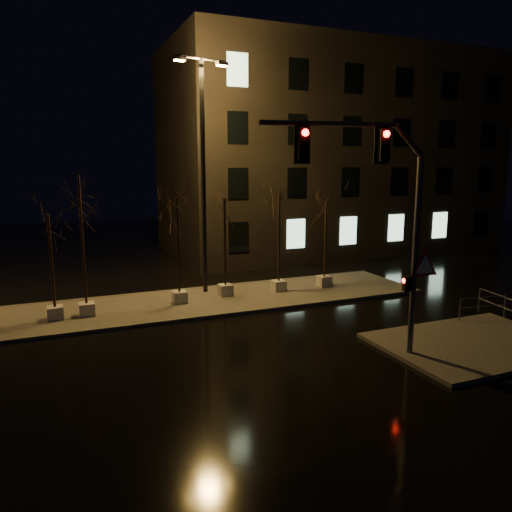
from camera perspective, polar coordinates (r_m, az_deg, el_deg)
name	(u,v)px	position (r m, az deg, el deg)	size (l,w,h in m)	color
ground	(253,342)	(19.21, -0.37, -9.86)	(90.00, 90.00, 0.00)	black
median	(206,301)	(24.57, -5.75, -5.16)	(22.00, 5.00, 0.15)	#45423E
sidewalk_corner	(474,344)	(20.57, 23.66, -9.15)	(7.00, 5.00, 0.15)	#45423E
building	(330,153)	(40.46, 8.40, 11.54)	(25.00, 12.00, 15.00)	black
tree_0	(50,238)	(22.37, -22.51, 1.90)	(1.80, 1.80, 4.61)	beige
tree_1	(80,207)	(22.35, -19.43, 5.28)	(1.80, 1.80, 6.23)	beige
tree_2	(177,221)	(23.45, -8.96, 3.92)	(1.80, 1.80, 5.14)	beige
tree_3	(225,220)	(24.60, -3.60, 4.14)	(1.80, 1.80, 5.03)	beige
tree_4	(279,214)	(25.43, 2.67, 4.83)	(1.80, 1.80, 5.31)	beige
tree_5	(326,221)	(26.74, 7.98, 4.00)	(1.80, 1.80, 4.68)	beige
traffic_signal_mast	(384,207)	(16.92, 14.37, 5.45)	(6.34, 1.11, 7.82)	#53555A
streetlight_main	(203,161)	(25.26, -6.07, 10.73)	(2.88, 0.87, 11.54)	black
guard_rail_a	(483,304)	(23.43, 24.49, -5.05)	(2.21, 0.43, 0.97)	#53555A
guard_rail_b	(497,303)	(23.60, 25.84, -4.87)	(0.42, 2.29, 1.10)	#53555A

